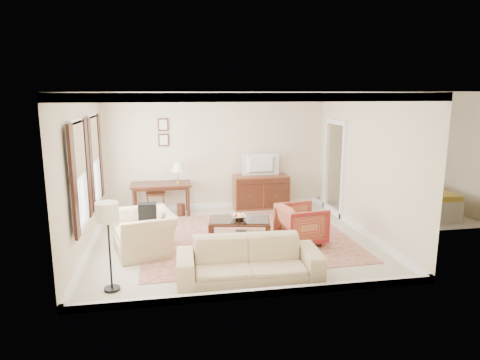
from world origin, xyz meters
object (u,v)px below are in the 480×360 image
object	(u,v)px
tv	(261,158)
writing_desk	(161,188)
sofa	(249,253)
coffee_table	(240,225)
sideboard	(261,192)
striped_armchair	(301,222)
club_armchair	(145,226)

from	to	relation	value
tv	writing_desk	bearing A→B (deg)	3.16
tv	sofa	xyz separation A→B (m)	(-1.11, -4.05, -0.85)
coffee_table	sideboard	bearing A→B (deg)	68.15
coffee_table	striped_armchair	world-z (taller)	striped_armchair
writing_desk	striped_armchair	distance (m)	3.65
coffee_table	sofa	distance (m)	1.65
coffee_table	club_armchair	world-z (taller)	club_armchair
sideboard	club_armchair	world-z (taller)	club_armchair
tv	coffee_table	world-z (taller)	tv
coffee_table	club_armchair	xyz separation A→B (m)	(-1.79, -0.16, 0.13)
tv	club_armchair	world-z (taller)	tv
writing_desk	striped_armchair	size ratio (longest dim) A/B	1.67
sofa	writing_desk	bearing A→B (deg)	111.41
sofa	coffee_table	bearing A→B (deg)	87.44
tv	striped_armchair	bearing A→B (deg)	94.59
writing_desk	sideboard	distance (m)	2.48
writing_desk	tv	bearing A→B (deg)	3.16
coffee_table	sofa	bearing A→B (deg)	-94.91
coffee_table	striped_armchair	size ratio (longest dim) A/B	1.51
striped_armchair	club_armchair	distance (m)	2.97
writing_desk	club_armchair	bearing A→B (deg)	-96.93
striped_armchair	sofa	world-z (taller)	sofa
writing_desk	striped_armchair	xyz separation A→B (m)	(2.68, -2.47, -0.24)
writing_desk	tv	world-z (taller)	tv
tv	coffee_table	bearing A→B (deg)	67.98
striped_armchair	writing_desk	bearing A→B (deg)	39.78
writing_desk	sideboard	size ratio (longest dim) A/B	1.02
writing_desk	club_armchair	size ratio (longest dim) A/B	1.21
coffee_table	writing_desk	bearing A→B (deg)	123.33
tv	sofa	bearing A→B (deg)	74.61
sideboard	tv	size ratio (longest dim) A/B	1.54
sideboard	sofa	distance (m)	4.22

